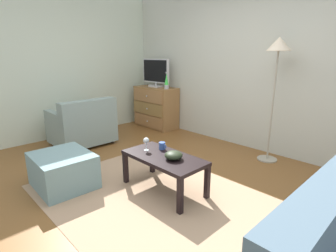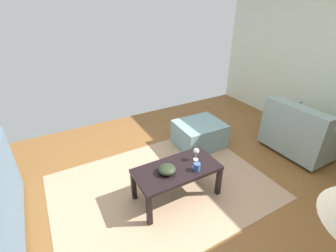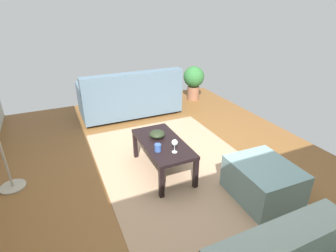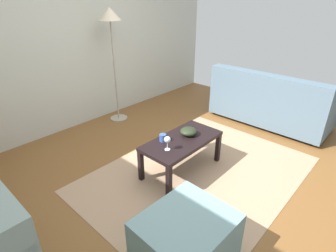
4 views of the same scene
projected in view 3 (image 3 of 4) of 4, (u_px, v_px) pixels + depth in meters
ground_plane at (168, 177)px, 3.24m from camera, size 5.98×4.64×0.05m
area_rug at (175, 163)px, 3.47m from camera, size 2.60×1.90×0.01m
coffee_table at (163, 146)px, 3.18m from camera, size 0.96×0.48×0.41m
wine_glass at (175, 143)px, 2.89m from camera, size 0.07×0.07×0.16m
mug at (158, 148)px, 2.95m from camera, size 0.11×0.08×0.08m
bowl_decorative at (157, 134)px, 3.24m from camera, size 0.19×0.19×0.09m
couch_large at (130, 97)px, 4.87m from camera, size 0.85×1.79×0.85m
ottoman at (263, 181)px, 2.81m from camera, size 0.72×0.62×0.40m
potted_plant at (194, 80)px, 5.59m from camera, size 0.44×0.44×0.72m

